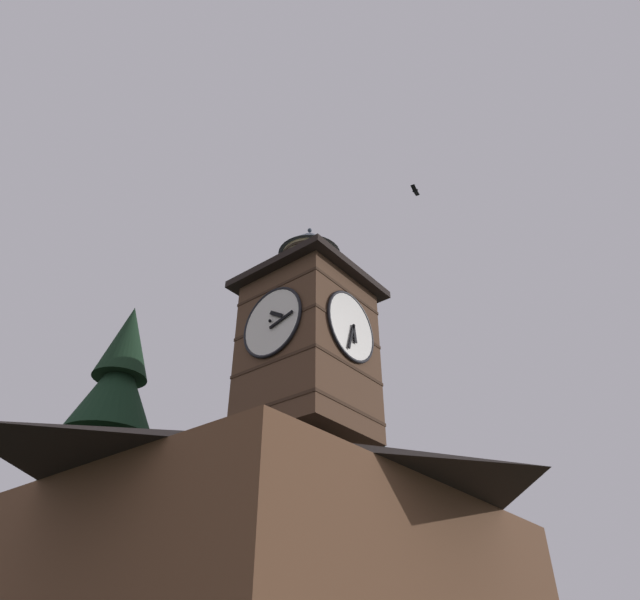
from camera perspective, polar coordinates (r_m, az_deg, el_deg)
The scene contains 7 objects.
building_main at distance 15.06m, azimuth -2.70°, elevation -26.40°, with size 12.23×9.39×7.04m.
clock_tower at distance 17.67m, azimuth -1.22°, elevation -4.16°, with size 4.01×4.01×8.08m.
pine_tree_behind at distance 19.43m, azimuth -22.82°, elevation -19.87°, with size 6.13×6.13×13.09m.
pine_tree_aside at distance 23.48m, azimuth 4.76°, elevation -24.07°, with size 6.61×6.61×13.06m.
moon at distance 50.82m, azimuth -15.24°, elevation -19.20°, with size 2.36×2.36×2.36m.
flying_bird_high at distance 22.60m, azimuth 9.85°, elevation 11.13°, with size 0.67×0.29×0.13m.
flying_bird_low at distance 23.64m, azimuth 2.97°, elevation 1.27°, with size 0.74×0.33×0.14m.
Camera 1 is at (10.12, 9.60, 1.80)m, focal length 30.82 mm.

